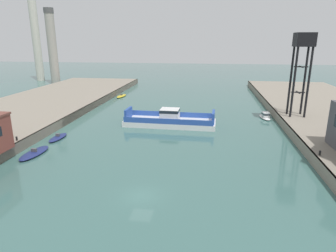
{
  "coord_description": "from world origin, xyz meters",
  "views": [
    {
      "loc": [
        7.29,
        -29.65,
        17.24
      ],
      "look_at": [
        0.0,
        22.14,
        2.0
      ],
      "focal_mm": 31.66,
      "sensor_mm": 36.0,
      "label": 1
    }
  ],
  "objects_px": {
    "moored_boat_near_left": "(34,153)",
    "chain_ferry": "(170,120)",
    "moored_boat_near_right": "(265,116)",
    "crane_tower": "(303,50)",
    "moored_boat_mid_left": "(121,96)",
    "smokestack_distant_b": "(52,44)",
    "smokestack_distant_a": "(35,33)",
    "moored_boat_mid_right": "(58,137)"
  },
  "relations": [
    {
      "from": "moored_boat_mid_left",
      "to": "smokestack_distant_a",
      "type": "distance_m",
      "value": 60.32
    },
    {
      "from": "chain_ferry",
      "to": "moored_boat_mid_left",
      "type": "xyz_separation_m",
      "value": [
        -19.46,
        30.01,
        -0.82
      ]
    },
    {
      "from": "smokestack_distant_a",
      "to": "moored_boat_near_right",
      "type": "bearing_deg",
      "value": -32.0
    },
    {
      "from": "smokestack_distant_b",
      "to": "crane_tower",
      "type": "bearing_deg",
      "value": -31.14
    },
    {
      "from": "moored_boat_near_right",
      "to": "chain_ferry",
      "type": "bearing_deg",
      "value": -157.21
    },
    {
      "from": "moored_boat_near_right",
      "to": "moored_boat_mid_left",
      "type": "distance_m",
      "value": 45.53
    },
    {
      "from": "smokestack_distant_a",
      "to": "smokestack_distant_b",
      "type": "bearing_deg",
      "value": -37.77
    },
    {
      "from": "moored_boat_mid_left",
      "to": "crane_tower",
      "type": "relative_size",
      "value": 0.36
    },
    {
      "from": "moored_boat_mid_right",
      "to": "smokestack_distant_a",
      "type": "xyz_separation_m",
      "value": [
        -47.09,
        74.56,
        19.63
      ]
    },
    {
      "from": "chain_ferry",
      "to": "smokestack_distant_a",
      "type": "distance_m",
      "value": 93.14
    },
    {
      "from": "moored_boat_mid_right",
      "to": "moored_boat_near_right",
      "type": "bearing_deg",
      "value": 27.1
    },
    {
      "from": "smokestack_distant_a",
      "to": "smokestack_distant_b",
      "type": "relative_size",
      "value": 1.3
    },
    {
      "from": "moored_boat_near_left",
      "to": "moored_boat_mid_left",
      "type": "height_order",
      "value": "moored_boat_mid_left"
    },
    {
      "from": "moored_boat_near_left",
      "to": "crane_tower",
      "type": "distance_m",
      "value": 53.42
    },
    {
      "from": "chain_ferry",
      "to": "crane_tower",
      "type": "height_order",
      "value": "crane_tower"
    },
    {
      "from": "moored_boat_near_right",
      "to": "crane_tower",
      "type": "xyz_separation_m",
      "value": [
        5.47,
        -3.58,
        14.7
      ]
    },
    {
      "from": "moored_boat_near_left",
      "to": "smokestack_distant_a",
      "type": "height_order",
      "value": "smokestack_distant_a"
    },
    {
      "from": "moored_boat_near_right",
      "to": "smokestack_distant_b",
      "type": "relative_size",
      "value": 0.2
    },
    {
      "from": "crane_tower",
      "to": "moored_boat_near_right",
      "type": "bearing_deg",
      "value": 146.82
    },
    {
      "from": "chain_ferry",
      "to": "moored_boat_near_left",
      "type": "height_order",
      "value": "chain_ferry"
    },
    {
      "from": "moored_boat_near_left",
      "to": "crane_tower",
      "type": "bearing_deg",
      "value": 28.5
    },
    {
      "from": "crane_tower",
      "to": "smokestack_distant_b",
      "type": "height_order",
      "value": "smokestack_distant_b"
    },
    {
      "from": "moored_boat_mid_left",
      "to": "smokestack_distant_b",
      "type": "bearing_deg",
      "value": 145.61
    },
    {
      "from": "moored_boat_near_left",
      "to": "chain_ferry",
      "type": "bearing_deg",
      "value": 45.75
    },
    {
      "from": "chain_ferry",
      "to": "smokestack_distant_b",
      "type": "bearing_deg",
      "value": 135.16
    },
    {
      "from": "moored_boat_mid_left",
      "to": "crane_tower",
      "type": "xyz_separation_m",
      "value": [
        45.72,
        -24.85,
        15.0
      ]
    },
    {
      "from": "moored_boat_mid_left",
      "to": "moored_boat_mid_right",
      "type": "distance_m",
      "value": 41.6
    },
    {
      "from": "moored_boat_near_left",
      "to": "moored_boat_mid_left",
      "type": "xyz_separation_m",
      "value": [
        -0.66,
        49.32,
        0.0
      ]
    },
    {
      "from": "moored_boat_near_left",
      "to": "moored_boat_mid_right",
      "type": "bearing_deg",
      "value": 90.84
    },
    {
      "from": "smokestack_distant_a",
      "to": "moored_boat_near_left",
      "type": "bearing_deg",
      "value": -60.15
    },
    {
      "from": "crane_tower",
      "to": "smokestack_distant_b",
      "type": "distance_m",
      "value": 93.62
    },
    {
      "from": "chain_ferry",
      "to": "moored_boat_near_left",
      "type": "xyz_separation_m",
      "value": [
        -18.8,
        -19.3,
        -0.82
      ]
    },
    {
      "from": "moored_boat_near_right",
      "to": "crane_tower",
      "type": "height_order",
      "value": "crane_tower"
    },
    {
      "from": "chain_ferry",
      "to": "moored_boat_near_left",
      "type": "bearing_deg",
      "value": -134.25
    },
    {
      "from": "smokestack_distant_a",
      "to": "smokestack_distant_b",
      "type": "distance_m",
      "value": 15.96
    },
    {
      "from": "moored_boat_near_left",
      "to": "moored_boat_near_right",
      "type": "relative_size",
      "value": 1.2
    },
    {
      "from": "moored_boat_mid_left",
      "to": "smokestack_distant_b",
      "type": "relative_size",
      "value": 0.21
    },
    {
      "from": "moored_boat_mid_left",
      "to": "moored_boat_mid_right",
      "type": "relative_size",
      "value": 1.12
    },
    {
      "from": "moored_boat_mid_right",
      "to": "smokestack_distant_a",
      "type": "bearing_deg",
      "value": 122.28
    },
    {
      "from": "moored_boat_mid_left",
      "to": "moored_boat_mid_right",
      "type": "xyz_separation_m",
      "value": [
        0.54,
        -41.6,
        -0.0
      ]
    },
    {
      "from": "moored_boat_near_right",
      "to": "crane_tower",
      "type": "relative_size",
      "value": 0.34
    },
    {
      "from": "moored_boat_near_right",
      "to": "smokestack_distant_a",
      "type": "xyz_separation_m",
      "value": [
        -86.8,
        54.23,
        19.33
      ]
    }
  ]
}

